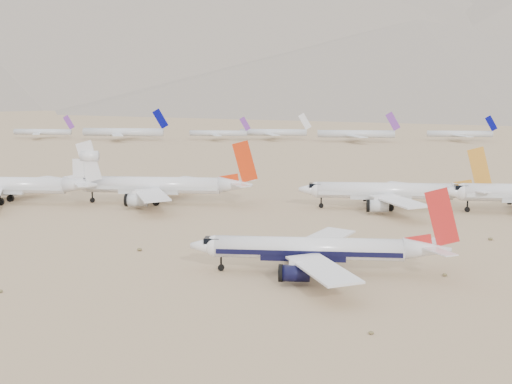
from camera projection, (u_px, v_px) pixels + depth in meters
ground at (296, 275)px, 117.95m from camera, size 7000.00×7000.00×0.00m
main_airliner at (320, 250)px, 118.25m from camera, size 42.03×41.05×14.83m
row2_gold_tail at (392, 192)px, 180.58m from camera, size 45.54×44.54×16.22m
row2_orange_tail at (161, 186)px, 188.94m from camera, size 48.02×46.97×17.13m
row2_white_trijet at (9, 185)px, 189.39m from camera, size 48.44×47.34×17.17m
distant_storage_row at (458, 134)px, 400.27m from camera, size 677.76×55.43×16.15m
mountain_range at (357, 20)px, 1705.04m from camera, size 7354.00×3024.00×470.00m
desert_scrub at (139, 310)px, 98.43m from camera, size 233.60×121.67×0.63m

